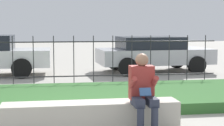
% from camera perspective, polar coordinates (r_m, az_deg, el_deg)
% --- Properties ---
extents(stone_bench, '(2.87, 0.47, 0.45)m').
position_cam_1_polar(stone_bench, '(6.18, -3.16, -8.26)').
color(stone_bench, '#B7B2A3').
rests_on(stone_bench, ground_plane).
extents(person_seated_reader, '(0.42, 0.73, 1.25)m').
position_cam_1_polar(person_seated_reader, '(5.95, 4.75, -4.07)').
color(person_seated_reader, black).
rests_on(person_seated_reader, ground_plane).
extents(grass_berm, '(10.19, 2.90, 0.21)m').
position_cam_1_polar(grass_berm, '(8.28, -4.93, -5.28)').
color(grass_berm, '#33662D').
rests_on(grass_berm, ground_plane).
extents(iron_fence, '(8.19, 0.03, 1.40)m').
position_cam_1_polar(iron_fence, '(10.37, -5.84, 0.48)').
color(iron_fence, '#232326').
rests_on(iron_fence, ground_plane).
extents(car_parked_right, '(4.11, 2.20, 1.27)m').
position_cam_1_polar(car_parked_right, '(13.53, 6.27, 1.56)').
color(car_parked_right, '#B7B7BC').
rests_on(car_parked_right, ground_plane).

